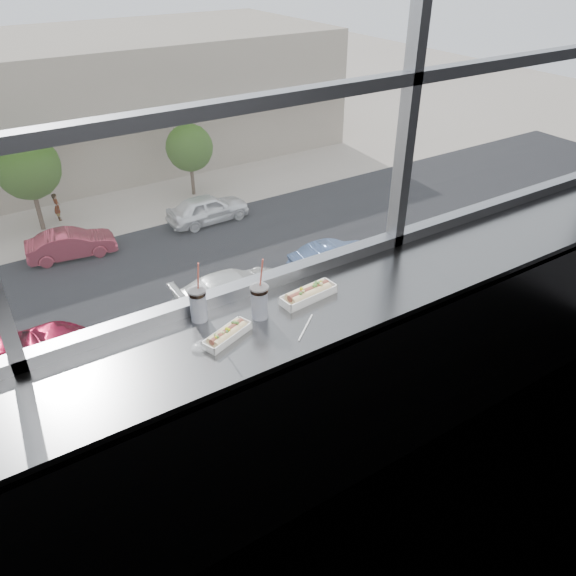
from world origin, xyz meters
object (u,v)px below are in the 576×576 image
car_far_c (208,204)px  soda_cup_right (259,300)px  car_near_d (233,284)px  car_near_c (5,355)px  soda_cup_left (198,303)px  tree_right (189,148)px  pedestrian_c (56,204)px  wrapper (203,345)px  car_near_e (334,253)px  loose_straw (306,327)px  tree_center (28,168)px  hotdog_tray_right (309,293)px  car_far_b (70,240)px  hotdog_tray_left (227,334)px

car_far_c → soda_cup_right: bearing=155.4°
car_near_d → car_near_c: bearing=90.4°
soda_cup_left → tree_right: bearing=67.6°
pedestrian_c → car_near_c: bearing=159.7°
wrapper → car_near_c: size_ratio=0.02×
car_near_e → pedestrian_c: car_near_e is taller
loose_straw → car_near_e: bearing=13.0°
soda_cup_left → pedestrian_c: 31.14m
car_far_c → pedestrian_c: 8.35m
car_near_e → car_far_c: 8.42m
loose_straw → tree_center: bearing=46.4°
hotdog_tray_right → pedestrian_c: (3.27, 28.92, -11.16)m
pedestrian_c → loose_straw: bearing=173.3°
car_near_d → car_far_c: bearing=-18.0°
car_far_b → pedestrian_c: pedestrian_c is taller
loose_straw → car_far_b: 26.98m
loose_straw → car_near_c: size_ratio=0.03×
loose_straw → pedestrian_c: (3.42, 29.11, -11.13)m
soda_cup_right → car_far_c: size_ratio=0.05×
soda_cup_right → wrapper: 0.33m
hotdog_tray_left → pedestrian_c: size_ratio=0.14×
wrapper → car_near_c: (-0.84, 16.28, -10.92)m
loose_straw → hotdog_tray_right: bearing=13.9°
hotdog_tray_right → tree_center: bearing=80.0°
car_near_e → tree_right: (-1.71, 12.00, 1.93)m
wrapper → pedestrian_c: wrapper is taller
loose_straw → soda_cup_right: bearing=85.7°
car_far_c → tree_center: bearing=61.9°
wrapper → car_near_e: (13.37, 16.28, -11.12)m
hotdog_tray_left → soda_cup_right: soda_cup_right is taller
hotdog_tray_left → wrapper: (-0.12, -0.00, -0.01)m
hotdog_tray_right → tree_right: hotdog_tray_right is taller
wrapper → tree_right: bearing=67.6°
car_near_d → car_far_c: size_ratio=0.98×
loose_straw → car_far_c: 28.68m
hotdog_tray_right → loose_straw: (-0.15, -0.19, -0.03)m
car_far_b → car_near_c: 9.05m
wrapper → pedestrian_c: (3.86, 29.00, -11.14)m
car_far_b → tree_center: bearing=15.9°
wrapper → car_near_d: bearing=63.6°
car_near_c → pedestrian_c: (4.70, 12.72, -0.23)m
soda_cup_left → car_far_c: bearing=66.1°
car_near_c → tree_right: 17.41m
soda_cup_right → car_near_e: size_ratio=0.06×
hotdog_tray_right → tree_right: (11.07, 28.21, -9.20)m
soda_cup_right → car_near_e: 23.64m
soda_cup_left → car_near_d: (8.02, 16.08, -11.12)m
car_near_e → pedestrian_c: 15.88m
car_far_b → car_near_c: (-4.23, -8.00, 0.22)m
car_near_c → car_far_c: size_ratio=1.11×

